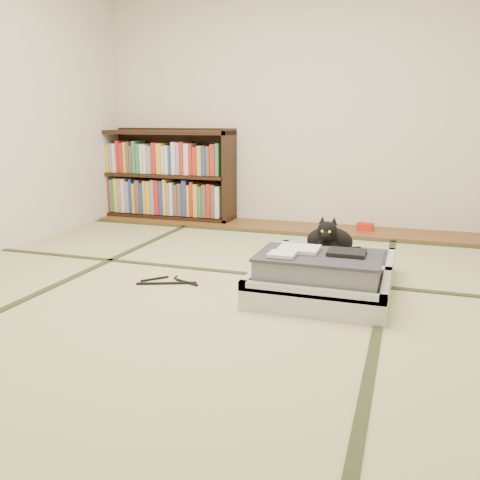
% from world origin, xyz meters
% --- Properties ---
extents(floor, '(4.50, 4.50, 0.00)m').
position_xyz_m(floor, '(0.00, 0.00, 0.00)').
color(floor, tan).
rests_on(floor, ground).
extents(wood_strip, '(4.00, 0.50, 0.02)m').
position_xyz_m(wood_strip, '(0.00, 2.00, 0.01)').
color(wood_strip, brown).
rests_on(wood_strip, ground).
extents(red_item, '(0.16, 0.10, 0.07)m').
position_xyz_m(red_item, '(0.73, 2.03, 0.06)').
color(red_item, red).
rests_on(red_item, wood_strip).
extents(room_shell, '(4.50, 4.50, 4.50)m').
position_xyz_m(room_shell, '(0.00, 0.00, 1.46)').
color(room_shell, white).
rests_on(room_shell, ground).
extents(tatami_borders, '(4.00, 4.50, 0.01)m').
position_xyz_m(tatami_borders, '(0.00, 0.49, 0.00)').
color(tatami_borders, '#2D381E').
rests_on(tatami_borders, ground).
extents(bookcase, '(1.50, 0.34, 0.96)m').
position_xyz_m(bookcase, '(-1.37, 2.07, 0.45)').
color(bookcase, black).
rests_on(bookcase, wood_strip).
extents(suitcase, '(0.79, 1.06, 0.31)m').
position_xyz_m(suitcase, '(0.64, 0.21, 0.11)').
color(suitcase, silver).
rests_on(suitcase, floor).
extents(cat, '(0.35, 0.35, 0.28)m').
position_xyz_m(cat, '(0.62, 0.50, 0.26)').
color(cat, black).
rests_on(cat, suitcase).
extents(cable_coil, '(0.11, 0.11, 0.03)m').
position_xyz_m(cable_coil, '(0.80, 0.53, 0.16)').
color(cable_coil, white).
rests_on(cable_coil, suitcase).
extents(hanger, '(0.40, 0.25, 0.01)m').
position_xyz_m(hanger, '(-0.34, 0.05, 0.01)').
color(hanger, black).
rests_on(hanger, floor).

